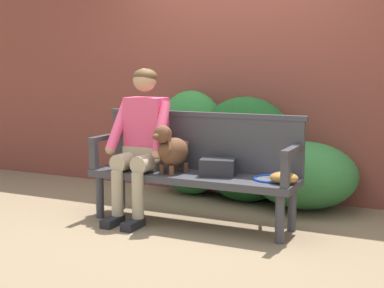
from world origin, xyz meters
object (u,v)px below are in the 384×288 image
Objects in this scene: tennis_racket at (271,178)px; baseball_glove at (284,178)px; dog_on_bench at (171,149)px; garden_bench at (192,180)px; person_seated at (142,138)px; sports_bag at (218,167)px.

tennis_racket is 2.64× the size of baseball_glove.
baseball_glove is at bearing 0.79° from dog_on_bench.
garden_bench is 0.81m from baseball_glove.
garden_bench is at bearing -173.91° from tennis_racket.
garden_bench is at bearing 0.87° from person_seated.
person_seated is at bearing 169.66° from dog_on_bench.
garden_bench is 0.58m from person_seated.
dog_on_bench is at bearing -168.50° from sports_bag.
person_seated is 1.30m from baseball_glove.
sports_bag is at bearing 166.83° from baseball_glove.
sports_bag is at bearing 3.83° from garden_bench.
tennis_racket is at bearing 6.09° from garden_bench.
person_seated reaches higher than sports_bag.
garden_bench is 4.29× the size of dog_on_bench.
dog_on_bench reaches higher than tennis_racket.
garden_bench is 0.67m from tennis_racket.
tennis_racket is 0.44m from sports_bag.
baseball_glove reaches higher than tennis_racket.
tennis_racket is (0.66, 0.07, 0.07)m from garden_bench.
sports_bag reaches higher than baseball_glove.
person_seated is 4.65× the size of sports_bag.
dog_on_bench is at bearing -158.55° from garden_bench.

